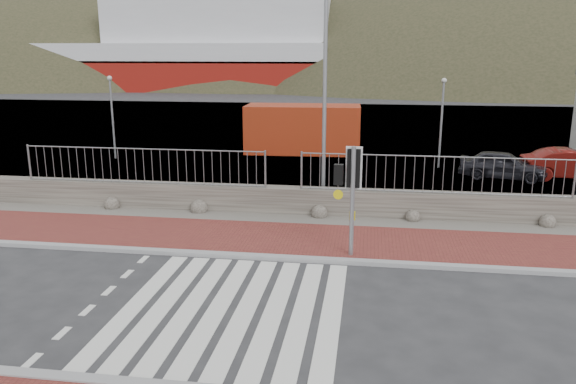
% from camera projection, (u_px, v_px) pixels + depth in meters
% --- Properties ---
extents(ground, '(220.00, 220.00, 0.00)m').
position_uv_depth(ground, '(232.00, 309.00, 11.87)').
color(ground, '#28282B').
rests_on(ground, ground).
extents(sidewalk_far, '(40.00, 3.00, 0.08)m').
position_uv_depth(sidewalk_far, '(269.00, 239.00, 16.17)').
color(sidewalk_far, brown).
rests_on(sidewalk_far, ground).
extents(kerb_far, '(40.00, 0.25, 0.12)m').
position_uv_depth(kerb_far, '(259.00, 257.00, 14.73)').
color(kerb_far, gray).
rests_on(kerb_far, ground).
extents(zebra_crossing, '(4.62, 5.60, 0.01)m').
position_uv_depth(zebra_crossing, '(232.00, 309.00, 11.86)').
color(zebra_crossing, silver).
rests_on(zebra_crossing, ground).
extents(gravel_strip, '(40.00, 1.50, 0.06)m').
position_uv_depth(gravel_strip, '(280.00, 219.00, 18.09)').
color(gravel_strip, '#59544C').
rests_on(gravel_strip, ground).
extents(stone_wall, '(40.00, 0.60, 0.90)m').
position_uv_depth(stone_wall, '(284.00, 200.00, 18.76)').
color(stone_wall, '#49433C').
rests_on(stone_wall, ground).
extents(railing, '(18.07, 0.07, 1.22)m').
position_uv_depth(railing, '(283.00, 161.00, 18.28)').
color(railing, gray).
rests_on(railing, stone_wall).
extents(quay, '(120.00, 40.00, 0.50)m').
position_uv_depth(quay, '(329.00, 130.00, 38.63)').
color(quay, '#4C4C4F').
rests_on(quay, ground).
extents(water, '(220.00, 50.00, 0.05)m').
position_uv_depth(water, '(349.00, 93.00, 72.21)').
color(water, '#3F4C54').
rests_on(water, ground).
extents(ferry, '(50.00, 16.00, 20.00)m').
position_uv_depth(ferry, '(177.00, 50.00, 79.16)').
color(ferry, maroon).
rests_on(ferry, ground).
extents(hills_backdrop, '(254.00, 90.00, 100.00)m').
position_uv_depth(hills_backdrop, '(389.00, 213.00, 100.89)').
color(hills_backdrop, '#2A2D1B').
rests_on(hills_backdrop, ground).
extents(traffic_signal_far, '(0.71, 0.28, 2.97)m').
position_uv_depth(traffic_signal_far, '(351.00, 178.00, 14.33)').
color(traffic_signal_far, gray).
rests_on(traffic_signal_far, ground).
extents(streetlight, '(1.63, 0.22, 7.68)m').
position_uv_depth(streetlight, '(329.00, 82.00, 18.39)').
color(streetlight, gray).
rests_on(streetlight, ground).
extents(shipping_container, '(6.12, 2.73, 2.51)m').
position_uv_depth(shipping_container, '(303.00, 129.00, 29.95)').
color(shipping_container, '#A02511').
rests_on(shipping_container, ground).
extents(car_a, '(3.78, 2.26, 1.21)m').
position_uv_depth(car_a, '(503.00, 165.00, 23.80)').
color(car_a, black).
rests_on(car_a, ground).
extents(car_b, '(3.92, 1.45, 1.28)m').
position_uv_depth(car_b, '(571.00, 164.00, 23.74)').
color(car_b, '#5C100D').
rests_on(car_b, ground).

